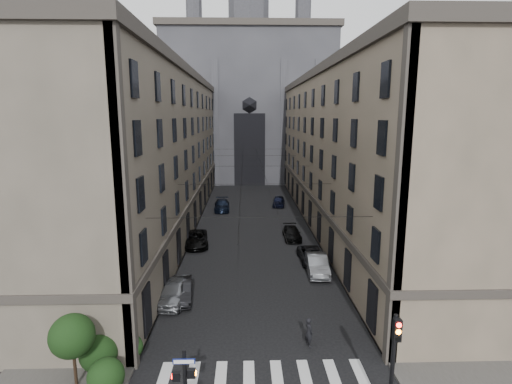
{
  "coord_description": "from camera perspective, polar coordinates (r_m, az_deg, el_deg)",
  "views": [
    {
      "loc": [
        -0.9,
        -13.73,
        13.68
      ],
      "look_at": [
        -0.14,
        13.86,
        8.34
      ],
      "focal_mm": 28.0,
      "sensor_mm": 36.0,
      "label": 1
    }
  ],
  "objects": [
    {
      "name": "building_right",
      "position": [
        51.94,
        14.53,
        5.81
      ],
      "size": [
        13.6,
        60.6,
        18.85
      ],
      "color": "brown",
      "rests_on": "ground"
    },
    {
      "name": "sidewalk_right",
      "position": [
        52.81,
        10.97,
        -4.19
      ],
      "size": [
        7.0,
        80.0,
        0.15
      ],
      "primitive_type": "cube",
      "color": "#383533",
      "rests_on": "ground"
    },
    {
      "name": "car_right_near",
      "position": [
        35.89,
        8.72,
        -10.2
      ],
      "size": [
        1.93,
        5.0,
        1.62
      ],
      "primitive_type": "imported",
      "rotation": [
        0.0,
        0.0,
        -0.04
      ],
      "color": "gray",
      "rests_on": "ground"
    },
    {
      "name": "car_left_midnear",
      "position": [
        31.35,
        -10.66,
        -13.65
      ],
      "size": [
        2.06,
        4.6,
        1.47
      ],
      "primitive_type": "imported",
      "rotation": [
        0.0,
        0.0,
        0.12
      ],
      "color": "black",
      "rests_on": "ground"
    },
    {
      "name": "building_left",
      "position": [
        51.47,
        -15.76,
        5.71
      ],
      "size": [
        13.6,
        60.6,
        18.85
      ],
      "color": "#524B3F",
      "rests_on": "ground"
    },
    {
      "name": "car_left_midfar",
      "position": [
        43.1,
        -8.63,
        -6.62
      ],
      "size": [
        3.16,
        5.74,
        1.52
      ],
      "primitive_type": "imported",
      "rotation": [
        0.0,
        0.0,
        0.12
      ],
      "color": "black",
      "rests_on": "ground"
    },
    {
      "name": "zebra_crossing",
      "position": [
        23.21,
        1.04,
        -25.15
      ],
      "size": [
        11.0,
        3.2,
        0.01
      ],
      "primitive_type": "cube",
      "color": "beige",
      "rests_on": "ground"
    },
    {
      "name": "shrub_cluster",
      "position": [
        23.53,
        -22.19,
        -20.26
      ],
      "size": [
        3.9,
        4.4,
        3.9
      ],
      "color": "black",
      "rests_on": "sidewalk_left"
    },
    {
      "name": "pedestrian",
      "position": [
        25.49,
        7.56,
        -19.22
      ],
      "size": [
        0.66,
        0.78,
        1.83
      ],
      "primitive_type": "imported",
      "rotation": [
        0.0,
        0.0,
        1.97
      ],
      "color": "black",
      "rests_on": "ground"
    },
    {
      "name": "car_left_far",
      "position": [
        58.29,
        -4.89,
        -1.89
      ],
      "size": [
        2.37,
        5.37,
        1.53
      ],
      "primitive_type": "imported",
      "rotation": [
        0.0,
        0.0,
        0.04
      ],
      "color": "black",
      "rests_on": "ground"
    },
    {
      "name": "tram_wires",
      "position": [
        49.79,
        -0.53,
        3.52
      ],
      "size": [
        14.0,
        60.0,
        0.43
      ],
      "color": "black",
      "rests_on": "ground"
    },
    {
      "name": "car_right_far",
      "position": [
        60.99,
        3.25,
        -1.31
      ],
      "size": [
        2.29,
        4.58,
        1.5
      ],
      "primitive_type": "imported",
      "rotation": [
        0.0,
        0.0,
        -0.12
      ],
      "color": "black",
      "rests_on": "ground"
    },
    {
      "name": "car_left_near",
      "position": [
        31.07,
        -11.6,
        -13.75
      ],
      "size": [
        2.39,
        4.97,
        1.64
      ],
      "primitive_type": "imported",
      "rotation": [
        0.0,
        0.0,
        -0.1
      ],
      "color": "gray",
      "rests_on": "ground"
    },
    {
      "name": "car_right_midnear",
      "position": [
        38.39,
        7.98,
        -8.98
      ],
      "size": [
        2.38,
        4.88,
        1.33
      ],
      "primitive_type": "imported",
      "rotation": [
        0.0,
        0.0,
        0.03
      ],
      "color": "black",
      "rests_on": "ground"
    },
    {
      "name": "gothic_tower",
      "position": [
        88.79,
        -1.03,
        13.6
      ],
      "size": [
        35.0,
        23.0,
        58.0
      ],
      "color": "#2D2D33",
      "rests_on": "ground"
    },
    {
      "name": "car_right_midfar",
      "position": [
        45.09,
        5.15,
        -5.89
      ],
      "size": [
        1.89,
        4.54,
        1.31
      ],
      "primitive_type": "imported",
      "rotation": [
        0.0,
        0.0,
        0.01
      ],
      "color": "black",
      "rests_on": "ground"
    },
    {
      "name": "sidewalk_left",
      "position": [
        52.45,
        -12.11,
        -4.34
      ],
      "size": [
        7.0,
        80.0,
        0.15
      ],
      "primitive_type": "cube",
      "color": "#383533",
      "rests_on": "ground"
    },
    {
      "name": "traffic_light_right",
      "position": [
        19.88,
        19.1,
        -21.23
      ],
      "size": [
        0.34,
        0.5,
        5.2
      ],
      "color": "black",
      "rests_on": "ground"
    }
  ]
}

